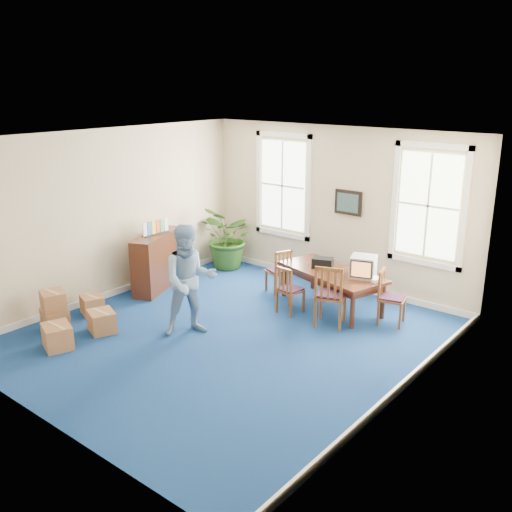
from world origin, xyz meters
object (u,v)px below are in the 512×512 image
Objects in this scene: man at (190,280)px; potted_plant at (229,238)px; credenza at (157,261)px; chair_near_left at (290,289)px; cardboard_boxes at (65,311)px; crt_tv at (363,267)px; conference_table at (331,289)px.

man is 1.33× the size of potted_plant.
potted_plant is (0.29, 1.85, 0.12)m from credenza.
cardboard_boxes is (-2.45, -3.00, -0.09)m from chair_near_left.
crt_tv is at bearing -7.47° from potted_plant.
man reaches higher than cardboard_boxes.
chair_near_left is 0.64× the size of potted_plant.
cardboard_boxes is at bearing -151.20° from crt_tv.
credenza is at bearing -178.57° from crt_tv.
crt_tv is 3.07m from man.
chair_near_left is at bearing -25.59° from potted_plant.
chair_near_left is 0.48× the size of man.
man is 2.18m from cardboard_boxes.
conference_table is 0.82m from chair_near_left.
crt_tv is 0.52× the size of chair_near_left.
credenza is (-2.83, -0.64, 0.13)m from chair_near_left.
potted_plant is (-3.57, 0.47, -0.20)m from crt_tv.
crt_tv is 5.14m from cardboard_boxes.
cardboard_boxes is at bearing 162.68° from man.
potted_plant reaches higher than chair_near_left.
conference_table is 0.82m from crt_tv.
man is at bearing -50.95° from credenza.
chair_near_left is (-0.42, -0.70, 0.09)m from conference_table.
crt_tv is at bearing 47.12° from cardboard_boxes.
chair_near_left is 2.90m from credenza.
man is (-1.19, -2.44, 0.57)m from conference_table.
man is at bearing -100.27° from conference_table.
chair_near_left is 3.87m from cardboard_boxes.
chair_near_left is at bearing -105.32° from conference_table.
credenza is 1.17× the size of cardboard_boxes.
potted_plant is (-2.54, 1.22, 0.25)m from chair_near_left.
crt_tv is at bearing 20.05° from conference_table.
potted_plant reaches higher than credenza.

